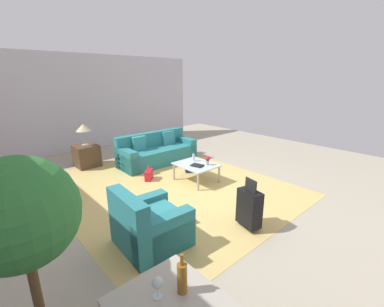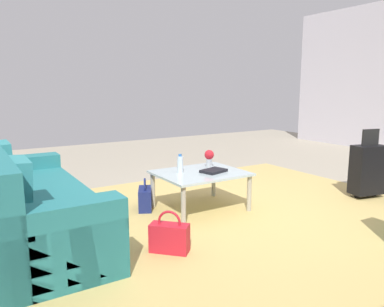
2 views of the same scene
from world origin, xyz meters
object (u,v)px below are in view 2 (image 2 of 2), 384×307
object	(u,v)px
suitcase_black	(368,169)
handbag_red	(169,237)
couch	(24,208)
coffee_table_book	(214,171)
flower_vase	(209,157)
coffee_table	(200,177)
handbag_navy	(145,198)
water_bottle	(180,164)

from	to	relation	value
suitcase_black	handbag_red	size ratio (longest dim) A/B	2.37
couch	handbag_red	distance (m)	1.32
coffee_table_book	flower_vase	distance (m)	0.27
couch	flower_vase	xyz separation A→B (m)	(-2.01, -0.05, 0.25)
coffee_table	coffee_table_book	xyz separation A→B (m)	(-0.12, 0.08, 0.07)
suitcase_black	handbag_navy	distance (m)	2.73
handbag_red	flower_vase	bearing A→B (deg)	-138.09
coffee_table	suitcase_black	world-z (taller)	suitcase_black
water_bottle	flower_vase	distance (m)	0.42
water_bottle	handbag_red	size ratio (longest dim) A/B	0.57
handbag_red	couch	bearing A→B (deg)	-42.40
coffee_table	suitcase_black	distance (m)	2.12
couch	coffee_table_book	bearing A→B (deg)	174.62
water_bottle	handbag_navy	bearing A→B (deg)	-34.79
flower_vase	handbag_red	size ratio (longest dim) A/B	0.57
coffee_table	flower_vase	bearing A→B (deg)	-145.71
couch	coffee_table	world-z (taller)	couch
flower_vase	handbag_navy	world-z (taller)	flower_vase
couch	handbag_navy	world-z (taller)	couch
water_bottle	handbag_red	distance (m)	1.15
suitcase_black	water_bottle	bearing A→B (deg)	-19.98
coffee_table_book	handbag_red	distance (m)	1.22
coffee_table	handbag_red	bearing A→B (deg)	43.69
handbag_red	handbag_navy	world-z (taller)	same
suitcase_black	handbag_red	distance (m)	2.83
suitcase_black	handbag_red	bearing A→B (deg)	1.72
couch	suitcase_black	xyz separation A→B (m)	(-3.79, 0.80, 0.06)
flower_vase	couch	bearing A→B (deg)	1.42
water_bottle	handbag_navy	distance (m)	0.56
flower_vase	handbag_navy	distance (m)	0.87
coffee_table	suitcase_black	size ratio (longest dim) A/B	1.10
handbag_navy	coffee_table_book	bearing A→B (deg)	147.84
coffee_table_book	flower_vase	xyz separation A→B (m)	(-0.10, -0.23, 0.11)
water_bottle	couch	bearing A→B (deg)	0.00
water_bottle	coffee_table_book	world-z (taller)	water_bottle
water_bottle	coffee_table_book	size ratio (longest dim) A/B	0.76
coffee_table	flower_vase	xyz separation A→B (m)	(-0.22, -0.15, 0.18)
water_bottle	suitcase_black	bearing A→B (deg)	160.02
coffee_table	coffee_table_book	bearing A→B (deg)	146.31
water_bottle	flower_vase	world-z (taller)	flower_vase
water_bottle	coffee_table_book	xyz separation A→B (m)	(-0.32, 0.18, -0.08)
coffee_table_book	handbag_red	world-z (taller)	coffee_table_book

